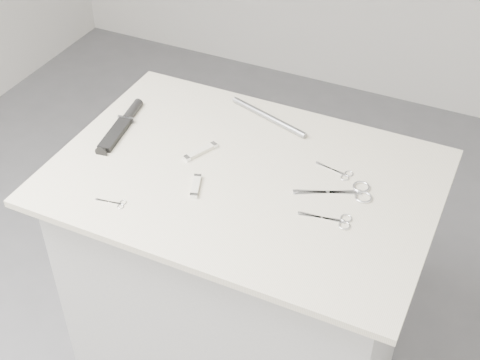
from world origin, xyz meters
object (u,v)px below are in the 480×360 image
at_px(embroidery_scissors_a, 335,220).
at_px(metal_rail, 269,117).
at_px(pocket_knife_a, 201,151).
at_px(large_shears, 350,192).
at_px(plinth, 243,293).
at_px(sheathed_knife, 123,123).
at_px(embroidery_scissors_b, 340,173).
at_px(pocket_knife_b, 196,186).
at_px(tiny_scissors, 115,203).

relative_size(embroidery_scissors_a, metal_rail, 0.48).
bearing_deg(pocket_knife_a, large_shears, -63.64).
bearing_deg(plinth, sheathed_knife, 172.31).
bearing_deg(sheathed_knife, embroidery_scissors_b, -93.56).
height_order(plinth, pocket_knife_b, pocket_knife_b).
distance_m(plinth, pocket_knife_b, 0.49).
height_order(embroidery_scissors_b, sheathed_knife, sheathed_knife).
relative_size(sheathed_knife, pocket_knife_b, 2.85).
xyz_separation_m(plinth, metal_rail, (-0.04, 0.26, 0.48)).
height_order(embroidery_scissors_b, tiny_scissors, same).
distance_m(pocket_knife_a, pocket_knife_b, 0.15).
height_order(sheathed_knife, metal_rail, sheathed_knife).
bearing_deg(pocket_knife_a, embroidery_scissors_a, -78.92).
xyz_separation_m(plinth, embroidery_scissors_a, (0.27, -0.07, 0.47)).
bearing_deg(embroidery_scissors_b, large_shears, -41.34).
bearing_deg(tiny_scissors, embroidery_scissors_b, 27.54).
xyz_separation_m(large_shears, tiny_scissors, (-0.52, -0.29, -0.00)).
relative_size(large_shears, tiny_scissors, 2.45).
bearing_deg(large_shears, plinth, 164.97).
xyz_separation_m(pocket_knife_a, pocket_knife_b, (0.06, -0.13, -0.00)).
height_order(embroidery_scissors_b, pocket_knife_a, pocket_knife_a).
xyz_separation_m(embroidery_scissors_b, sheathed_knife, (-0.63, -0.06, 0.01)).
bearing_deg(sheathed_knife, embroidery_scissors_a, -108.85).
bearing_deg(sheathed_knife, metal_rail, -69.44).
relative_size(embroidery_scissors_b, sheathed_knife, 0.43).
bearing_deg(metal_rail, embroidery_scissors_a, -45.96).
xyz_separation_m(embroidery_scissors_a, sheathed_knife, (-0.68, 0.12, 0.01)).
height_order(embroidery_scissors_b, metal_rail, metal_rail).
bearing_deg(metal_rail, large_shears, -33.98).
relative_size(embroidery_scissors_b, pocket_knife_a, 1.00).
distance_m(plinth, embroidery_scissors_a, 0.55).
relative_size(embroidery_scissors_b, tiny_scissors, 1.33).
relative_size(pocket_knife_b, metal_rail, 0.32).
height_order(pocket_knife_b, metal_rail, metal_rail).
xyz_separation_m(plinth, pocket_knife_b, (-0.09, -0.10, 0.48)).
distance_m(plinth, metal_rail, 0.55).
distance_m(embroidery_scissors_a, embroidery_scissors_b, 0.19).
bearing_deg(tiny_scissors, pocket_knife_a, 60.93).
bearing_deg(plinth, tiny_scissors, -135.37).
height_order(embroidery_scissors_a, pocket_knife_a, pocket_knife_a).
distance_m(plinth, large_shears, 0.55).
distance_m(tiny_scissors, metal_rail, 0.54).
height_order(tiny_scissors, sheathed_knife, sheathed_knife).
height_order(plinth, large_shears, large_shears).
relative_size(tiny_scissors, metal_rail, 0.29).
height_order(large_shears, sheathed_knife, sheathed_knife).
relative_size(plinth, large_shears, 4.65).
xyz_separation_m(embroidery_scissors_a, metal_rail, (-0.32, 0.33, 0.01)).
xyz_separation_m(embroidery_scissors_a, tiny_scissors, (-0.52, -0.17, -0.00)).
height_order(large_shears, metal_rail, metal_rail).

